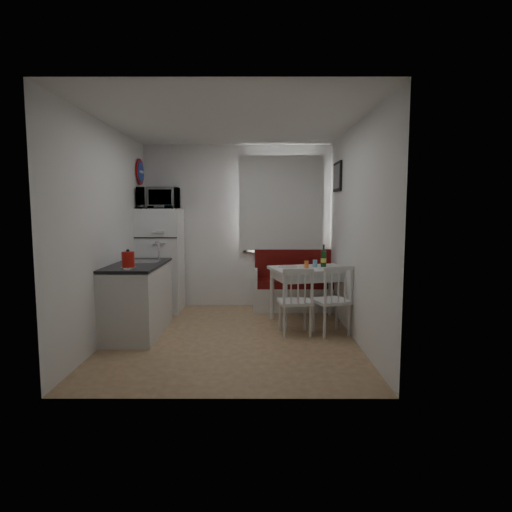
{
  "coord_description": "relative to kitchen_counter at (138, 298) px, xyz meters",
  "views": [
    {
      "loc": [
        0.31,
        -5.18,
        1.58
      ],
      "look_at": [
        0.3,
        0.5,
        0.96
      ],
      "focal_mm": 30.0,
      "sensor_mm": 36.0,
      "label": 1
    }
  ],
  "objects": [
    {
      "name": "floor",
      "position": [
        1.2,
        -0.16,
        -0.46
      ],
      "size": [
        3.0,
        3.5,
        0.02
      ],
      "primitive_type": "cube",
      "color": "#93734E",
      "rests_on": "ground"
    },
    {
      "name": "ceiling",
      "position": [
        1.2,
        -0.16,
        2.14
      ],
      "size": [
        3.0,
        3.5,
        0.02
      ],
      "primitive_type": "cube",
      "color": "white",
      "rests_on": "wall_back"
    },
    {
      "name": "wall_back",
      "position": [
        1.2,
        1.59,
        0.84
      ],
      "size": [
        3.0,
        0.02,
        2.6
      ],
      "primitive_type": "cube",
      "color": "white",
      "rests_on": "floor"
    },
    {
      "name": "wall_front",
      "position": [
        1.2,
        -1.91,
        0.84
      ],
      "size": [
        3.0,
        0.02,
        2.6
      ],
      "primitive_type": "cube",
      "color": "white",
      "rests_on": "floor"
    },
    {
      "name": "wall_left",
      "position": [
        -0.3,
        -0.16,
        0.84
      ],
      "size": [
        0.02,
        3.5,
        2.6
      ],
      "primitive_type": "cube",
      "color": "white",
      "rests_on": "floor"
    },
    {
      "name": "wall_right",
      "position": [
        2.7,
        -0.16,
        0.84
      ],
      "size": [
        0.02,
        3.5,
        2.6
      ],
      "primitive_type": "cube",
      "color": "white",
      "rests_on": "floor"
    },
    {
      "name": "window",
      "position": [
        1.9,
        1.56,
        1.17
      ],
      "size": [
        1.22,
        0.06,
        1.47
      ],
      "primitive_type": "cube",
      "color": "silver",
      "rests_on": "wall_back"
    },
    {
      "name": "curtain",
      "position": [
        1.9,
        1.49,
        1.22
      ],
      "size": [
        1.35,
        0.02,
        1.5
      ],
      "primitive_type": "cube",
      "color": "silver",
      "rests_on": "wall_back"
    },
    {
      "name": "kitchen_counter",
      "position": [
        0.0,
        0.0,
        0.0
      ],
      "size": [
        0.62,
        1.32,
        1.16
      ],
      "color": "silver",
      "rests_on": "floor"
    },
    {
      "name": "wall_sign",
      "position": [
        -0.27,
        1.29,
        1.69
      ],
      "size": [
        0.03,
        0.4,
        0.4
      ],
      "primitive_type": "cylinder",
      "rotation": [
        0.0,
        1.57,
        0.0
      ],
      "color": "#1C37A8",
      "rests_on": "wall_left"
    },
    {
      "name": "picture_frame",
      "position": [
        2.67,
        0.94,
        1.59
      ],
      "size": [
        0.04,
        0.52,
        0.42
      ],
      "primitive_type": "cube",
      "color": "black",
      "rests_on": "wall_right"
    },
    {
      "name": "bench",
      "position": [
        2.1,
        1.35,
        -0.14
      ],
      "size": [
        1.31,
        0.5,
        0.94
      ],
      "color": "silver",
      "rests_on": "floor"
    },
    {
      "name": "dining_table",
      "position": [
        2.24,
        0.54,
        0.23
      ],
      "size": [
        1.18,
        0.96,
        0.77
      ],
      "rotation": [
        0.0,
        0.0,
        0.25
      ],
      "color": "silver",
      "rests_on": "floor"
    },
    {
      "name": "chair_left",
      "position": [
        1.99,
        -0.12,
        0.08
      ],
      "size": [
        0.45,
        0.43,
        0.46
      ],
      "rotation": [
        0.0,
        0.0,
        0.11
      ],
      "color": "silver",
      "rests_on": "floor"
    },
    {
      "name": "chair_right",
      "position": [
        2.45,
        -0.12,
        0.09
      ],
      "size": [
        0.52,
        0.51,
        0.48
      ],
      "rotation": [
        0.0,
        0.0,
        0.31
      ],
      "color": "silver",
      "rests_on": "floor"
    },
    {
      "name": "fridge",
      "position": [
        0.02,
        1.24,
        0.34
      ],
      "size": [
        0.64,
        0.64,
        1.59
      ],
      "primitive_type": "cube",
      "color": "white",
      "rests_on": "floor"
    },
    {
      "name": "microwave",
      "position": [
        0.02,
        1.19,
        1.3
      ],
      "size": [
        0.58,
        0.39,
        0.32
      ],
      "primitive_type": "imported",
      "color": "white",
      "rests_on": "fridge"
    },
    {
      "name": "kettle",
      "position": [
        0.05,
        -0.53,
        0.56
      ],
      "size": [
        0.17,
        0.17,
        0.22
      ],
      "primitive_type": "cylinder",
      "color": "red",
      "rests_on": "kitchen_counter"
    },
    {
      "name": "wine_bottle",
      "position": [
        2.45,
        0.64,
        0.48
      ],
      "size": [
        0.08,
        0.08,
        0.31
      ],
      "primitive_type": null,
      "color": "#143F1A",
      "rests_on": "dining_table"
    },
    {
      "name": "drinking_glass_orange",
      "position": [
        2.19,
        0.49,
        0.37
      ],
      "size": [
        0.06,
        0.06,
        0.1
      ],
      "primitive_type": "cylinder",
      "color": "orange",
      "rests_on": "dining_table"
    },
    {
      "name": "drinking_glass_blue",
      "position": [
        2.32,
        0.59,
        0.37
      ],
      "size": [
        0.06,
        0.06,
        0.1
      ],
      "primitive_type": "cylinder",
      "color": "#7DACD5",
      "rests_on": "dining_table"
    },
    {
      "name": "plate",
      "position": [
        1.94,
        0.56,
        0.33
      ],
      "size": [
        0.26,
        0.26,
        0.02
      ],
      "primitive_type": "cylinder",
      "color": "white",
      "rests_on": "dining_table"
    }
  ]
}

